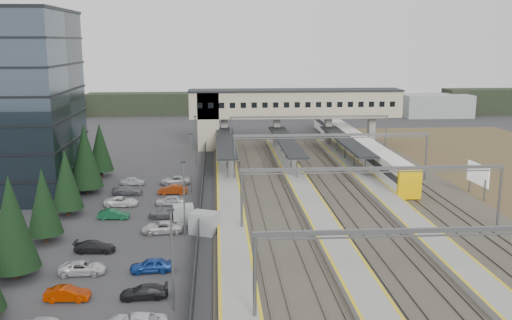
{
  "coord_description": "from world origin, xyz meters",
  "views": [
    {
      "loc": [
        -4.57,
        -65.57,
        20.15
      ],
      "look_at": [
        0.89,
        11.55,
        4.0
      ],
      "focal_mm": 40.0,
      "sensor_mm": 36.0,
      "label": 1
    }
  ],
  "objects": [
    {
      "name": "gantries",
      "position": [
        12.0,
        3.0,
        6.0
      ],
      "size": [
        28.4,
        62.28,
        7.17
      ],
      "color": "slate",
      "rests_on": "ground"
    },
    {
      "name": "conifer_row",
      "position": [
        -22.0,
        -3.86,
        4.84
      ],
      "size": [
        4.42,
        49.82,
        9.5
      ],
      "color": "black",
      "rests_on": "ground"
    },
    {
      "name": "treeline_far",
      "position": [
        23.81,
        92.28,
        2.95
      ],
      "size": [
        170.0,
        19.0,
        7.0
      ],
      "color": "black",
      "rests_on": "ground"
    },
    {
      "name": "fence",
      "position": [
        -6.5,
        5.0,
        1.0
      ],
      "size": [
        0.08,
        90.0,
        2.0
      ],
      "color": "#26282B",
      "rests_on": "ground"
    },
    {
      "name": "car_park",
      "position": [
        -13.19,
        -6.64,
        0.6
      ],
      "size": [
        10.47,
        44.81,
        1.29
      ],
      "color": "silver",
      "rests_on": "ground"
    },
    {
      "name": "lampposts",
      "position": [
        -8.0,
        1.25,
        4.34
      ],
      "size": [
        0.5,
        53.25,
        8.07
      ],
      "color": "slate",
      "rests_on": "ground"
    },
    {
      "name": "canopies",
      "position": [
        7.0,
        27.0,
        3.92
      ],
      "size": [
        23.1,
        30.0,
        3.28
      ],
      "color": "black",
      "rests_on": "ground"
    },
    {
      "name": "relay_cabin_near",
      "position": [
        -5.98,
        -7.28,
        1.16
      ],
      "size": [
        3.39,
        3.02,
        2.33
      ],
      "color": "gray",
      "rests_on": "ground"
    },
    {
      "name": "footbridge",
      "position": [
        7.7,
        42.0,
        7.93
      ],
      "size": [
        40.4,
        6.4,
        11.2
      ],
      "color": "tan",
      "rests_on": "ground"
    },
    {
      "name": "rail_corridor",
      "position": [
        9.34,
        5.0,
        0.29
      ],
      "size": [
        34.0,
        90.0,
        0.92
      ],
      "color": "#39352D",
      "rests_on": "ground"
    },
    {
      "name": "ground",
      "position": [
        0.0,
        0.0,
        0.0
      ],
      "size": [
        220.0,
        220.0,
        0.0
      ],
      "primitive_type": "plane",
      "color": "#2B2B2D",
      "rests_on": "ground"
    },
    {
      "name": "train",
      "position": [
        20.0,
        34.48,
        2.16
      ],
      "size": [
        3.02,
        63.08,
        3.8
      ],
      "color": "white",
      "rests_on": "ground"
    },
    {
      "name": "relay_cabin_far",
      "position": [
        -8.41,
        -3.48,
        1.03
      ],
      "size": [
        2.42,
        2.09,
        2.05
      ],
      "color": "gray",
      "rests_on": "ground"
    },
    {
      "name": "billboard",
      "position": [
        29.61,
        4.87,
        2.93
      ],
      "size": [
        0.51,
        5.35,
        4.43
      ],
      "color": "slate",
      "rests_on": "ground"
    }
  ]
}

